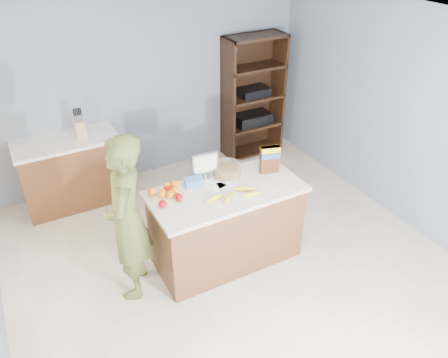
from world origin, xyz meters
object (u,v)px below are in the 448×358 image
shelving_unit (251,98)px  tv (205,164)px  cereal_box (270,158)px  person (127,220)px  counter_peninsula (226,228)px

shelving_unit → tv: shelving_unit is taller
shelving_unit → cereal_box: bearing=-116.7°
cereal_box → person: bearing=-179.1°
counter_peninsula → cereal_box: cereal_box is taller
counter_peninsula → tv: (-0.08, 0.31, 0.64)m
counter_peninsula → cereal_box: bearing=8.7°
shelving_unit → cereal_box: 2.21m
counter_peninsula → shelving_unit: (1.55, 2.05, 0.45)m
tv → counter_peninsula: bearing=-75.9°
person → tv: person is taller
tv → shelving_unit: bearing=46.8°
person → tv: (0.93, 0.25, 0.21)m
person → tv: bearing=129.1°
cereal_box → shelving_unit: bearing=63.3°
counter_peninsula → tv: tv is taller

